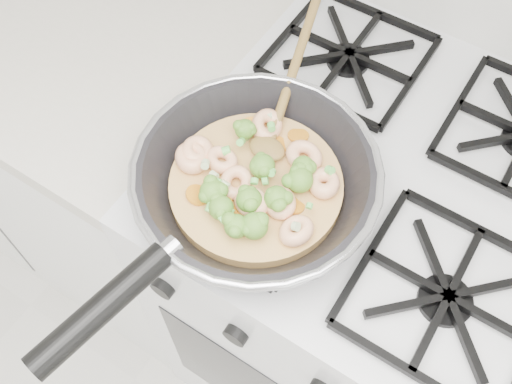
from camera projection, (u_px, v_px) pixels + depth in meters
The scene contains 3 objects.
stove at pixel (348, 282), 1.22m from camera, with size 0.60×0.60×0.92m.
counter_left at pixel (67, 122), 1.46m from camera, with size 1.00×0.60×0.90m.
skillet at pixel (253, 182), 0.76m from camera, with size 0.33×0.67×0.10m.
Camera 1 is at (0.09, 1.20, 1.61)m, focal length 40.56 mm.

